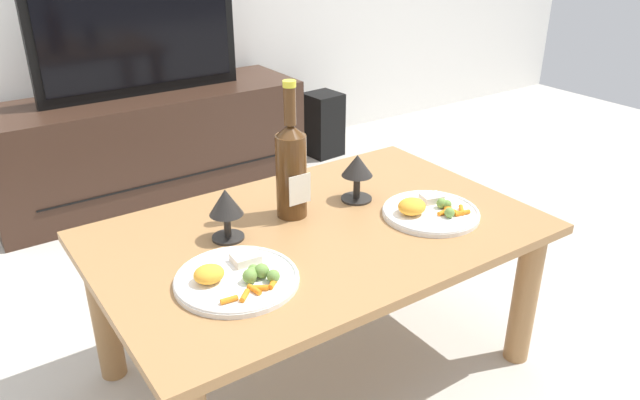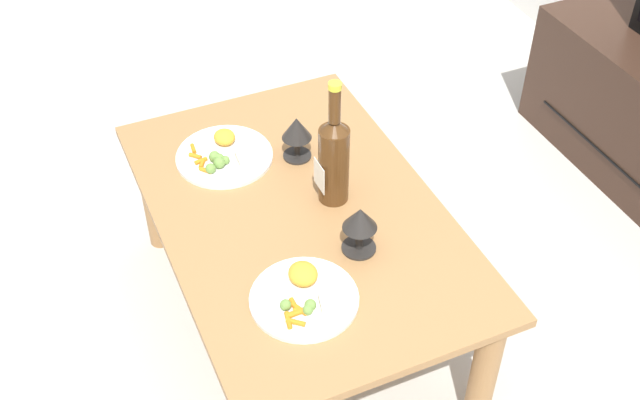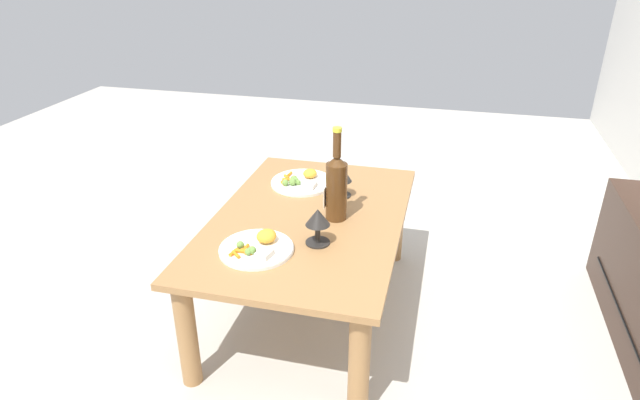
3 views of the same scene
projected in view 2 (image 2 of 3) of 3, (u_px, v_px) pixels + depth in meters
The scene contains 7 objects.
ground_plane at pixel (302, 319), 2.45m from camera, with size 6.40×6.40×0.00m, color #B7B2A8.
dining_table at pixel (300, 232), 2.20m from camera, with size 1.13×0.73×0.45m.
wine_bottle at pixel (334, 157), 2.10m from camera, with size 0.08×0.08×0.37m.
goblet_left at pixel (297, 131), 2.26m from camera, with size 0.09×0.09×0.14m.
goblet_right at pixel (360, 222), 1.99m from camera, with size 0.09×0.09×0.14m.
dinner_plate_left at pixel (224, 155), 2.31m from camera, with size 0.28×0.28×0.05m.
dinner_plate_right at pixel (304, 296), 1.91m from camera, with size 0.26×0.26×0.06m.
Camera 2 is at (1.47, -0.58, 1.91)m, focal length 45.43 mm.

